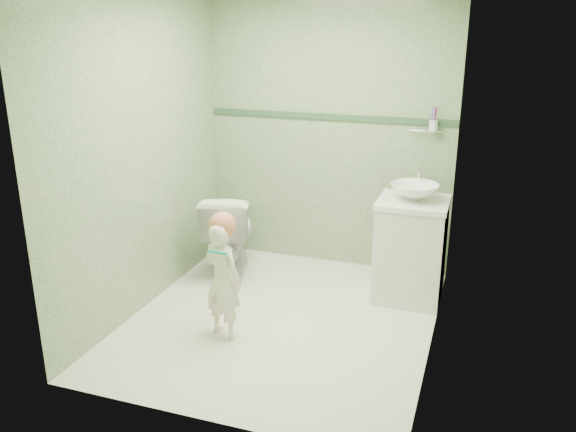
% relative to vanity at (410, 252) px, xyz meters
% --- Properties ---
extents(ground, '(2.50, 2.50, 0.00)m').
position_rel_vanity_xyz_m(ground, '(-0.84, -0.70, -0.40)').
color(ground, white).
rests_on(ground, ground).
extents(room_shell, '(2.50, 2.54, 2.40)m').
position_rel_vanity_xyz_m(room_shell, '(-0.84, -0.70, 0.80)').
color(room_shell, gray).
rests_on(room_shell, ground).
extents(trim_stripe, '(2.20, 0.02, 0.05)m').
position_rel_vanity_xyz_m(trim_stripe, '(-0.84, 0.54, 0.95)').
color(trim_stripe, '#345538').
rests_on(trim_stripe, room_shell).
extents(vanity, '(0.52, 0.50, 0.80)m').
position_rel_vanity_xyz_m(vanity, '(0.00, 0.00, 0.00)').
color(vanity, silver).
rests_on(vanity, ground).
extents(counter, '(0.54, 0.52, 0.04)m').
position_rel_vanity_xyz_m(counter, '(0.00, 0.00, 0.41)').
color(counter, white).
rests_on(counter, vanity).
extents(basin, '(0.37, 0.37, 0.13)m').
position_rel_vanity_xyz_m(basin, '(0.00, 0.00, 0.49)').
color(basin, white).
rests_on(basin, counter).
extents(faucet, '(0.03, 0.13, 0.18)m').
position_rel_vanity_xyz_m(faucet, '(0.00, 0.19, 0.57)').
color(faucet, silver).
rests_on(faucet, counter).
extents(cup_holder, '(0.26, 0.07, 0.21)m').
position_rel_vanity_xyz_m(cup_holder, '(0.05, 0.48, 0.93)').
color(cup_holder, silver).
rests_on(cup_holder, room_shell).
extents(toilet, '(0.60, 0.82, 0.75)m').
position_rel_vanity_xyz_m(toilet, '(-1.58, 0.01, -0.03)').
color(toilet, white).
rests_on(toilet, ground).
extents(toddler, '(0.36, 0.29, 0.86)m').
position_rel_vanity_xyz_m(toddler, '(-1.15, -1.04, 0.03)').
color(toddler, '#EDE8CE').
rests_on(toddler, ground).
extents(hair_cap, '(0.19, 0.19, 0.19)m').
position_rel_vanity_xyz_m(hair_cap, '(-1.15, -1.01, 0.42)').
color(hair_cap, '#C26F4F').
rests_on(hair_cap, toddler).
extents(teal_toothbrush, '(0.11, 0.14, 0.08)m').
position_rel_vanity_xyz_m(teal_toothbrush, '(-1.12, -1.18, 0.30)').
color(teal_toothbrush, '#068D82').
rests_on(teal_toothbrush, toddler).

